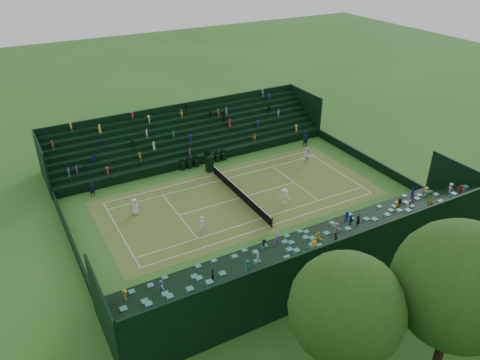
{
  "coord_description": "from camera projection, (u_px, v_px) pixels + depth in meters",
  "views": [
    {
      "loc": [
        34.11,
        -18.88,
        23.41
      ],
      "look_at": [
        0.0,
        0.0,
        2.0
      ],
      "focal_mm": 35.0,
      "sensor_mm": 36.0,
      "label": 1
    }
  ],
  "objects": [
    {
      "name": "player_far_east",
      "position": [
        284.0,
        196.0,
        44.05
      ],
      "size": [
        1.23,
        1.23,
        1.7
      ],
      "primitive_type": "imported",
      "rotation": [
        0.0,
        0.0,
        0.78
      ],
      "color": "white",
      "rests_on": "ground"
    },
    {
      "name": "player_far_west",
      "position": [
        307.0,
        155.0,
        51.71
      ],
      "size": [
        0.91,
        0.72,
        1.84
      ],
      "primitive_type": "imported",
      "rotation": [
        0.0,
        0.0,
        0.02
      ],
      "color": "white",
      "rests_on": "ground"
    },
    {
      "name": "perimeter_wall_west",
      "position": [
        203.0,
        160.0,
        51.71
      ],
      "size": [
        0.2,
        31.77,
        1.0
      ],
      "primitive_type": "cube",
      "color": "black",
      "rests_on": "ground"
    },
    {
      "name": "line_judge_south",
      "position": [
        92.0,
        189.0,
        45.42
      ],
      "size": [
        0.52,
        0.66,
        1.6
      ],
      "primitive_type": "imported",
      "rotation": [
        0.0,
        0.0,
        1.82
      ],
      "color": "black",
      "rests_on": "ground"
    },
    {
      "name": "umpire_chair",
      "position": [
        209.0,
        161.0,
        49.84
      ],
      "size": [
        0.87,
        0.87,
        2.73
      ],
      "color": "black",
      "rests_on": "ground"
    },
    {
      "name": "perimeter_wall_north",
      "position": [
        365.0,
        159.0,
        51.94
      ],
      "size": [
        17.17,
        0.2,
        1.0
      ],
      "primitive_type": "cube",
      "color": "black",
      "rests_on": "ground"
    },
    {
      "name": "line_judge_north",
      "position": [
        306.0,
        139.0,
        55.61
      ],
      "size": [
        0.49,
        0.73,
        1.93
      ],
      "primitive_type": "imported",
      "rotation": [
        0.0,
        0.0,
        1.53
      ],
      "color": "black",
      "rests_on": "ground"
    },
    {
      "name": "tennis_net",
      "position": [
        240.0,
        193.0,
        45.19
      ],
      "size": [
        11.67,
        0.1,
        1.06
      ],
      "color": "black",
      "rests_on": "ground"
    },
    {
      "name": "perimeter_wall_east",
      "position": [
        290.0,
        239.0,
        38.69
      ],
      "size": [
        0.2,
        31.77,
        1.0
      ],
      "primitive_type": "cube",
      "color": "black",
      "rests_on": "ground"
    },
    {
      "name": "south_grandstand",
      "position": [
        187.0,
        138.0,
        54.41
      ],
      "size": [
        6.6,
        32.0,
        4.9
      ],
      "color": "black",
      "rests_on": "ground"
    },
    {
      "name": "court_surface",
      "position": [
        240.0,
        198.0,
        45.44
      ],
      "size": [
        12.97,
        26.77,
        0.01
      ],
      "primitive_type": "cube",
      "color": "#417B29",
      "rests_on": "ground"
    },
    {
      "name": "perimeter_wall_south",
      "position": [
        71.0,
        241.0,
        38.46
      ],
      "size": [
        17.17,
        0.2,
        1.0
      ],
      "primitive_type": "cube",
      "color": "black",
      "rests_on": "ground"
    },
    {
      "name": "courtside_chairs",
      "position": [
        203.0,
        161.0,
        51.57
      ],
      "size": [
        0.54,
        5.51,
        1.17
      ],
      "color": "black",
      "rests_on": "ground"
    },
    {
      "name": "player_near_west",
      "position": [
        135.0,
        206.0,
        42.57
      ],
      "size": [
        0.94,
        0.79,
        1.62
      ],
      "primitive_type": "imported",
      "rotation": [
        0.0,
        0.0,
        3.56
      ],
      "color": "white",
      "rests_on": "ground"
    },
    {
      "name": "player_near_east",
      "position": [
        202.0,
        225.0,
        39.79
      ],
      "size": [
        0.67,
        0.46,
        1.76
      ],
      "primitive_type": "imported",
      "rotation": [
        0.0,
        0.0,
        3.21
      ],
      "color": "white",
      "rests_on": "ground"
    },
    {
      "name": "ground",
      "position": [
        240.0,
        198.0,
        45.44
      ],
      "size": [
        160.0,
        160.0,
        0.0
      ],
      "primitive_type": "plane",
      "color": "#286620",
      "rests_on": "ground"
    },
    {
      "name": "north_grandstand",
      "position": [
        322.0,
        256.0,
        34.98
      ],
      "size": [
        6.6,
        32.0,
        4.9
      ],
      "color": "black",
      "rests_on": "ground"
    }
  ]
}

